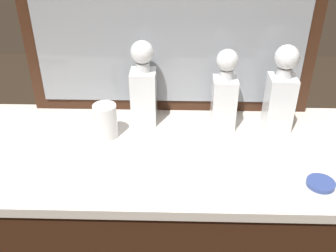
% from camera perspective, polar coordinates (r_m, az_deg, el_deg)
% --- Properties ---
extents(dresser, '(1.29, 0.52, 0.88)m').
position_cam_1_polar(dresser, '(1.44, -0.00, -17.86)').
color(dresser, '#381E11').
rests_on(dresser, ground_plane).
extents(dresser_mirror, '(0.93, 0.03, 0.56)m').
position_cam_1_polar(dresser_mirror, '(1.24, 0.31, 13.86)').
color(dresser_mirror, '#381E11').
rests_on(dresser_mirror, dresser).
extents(crystal_decanter_rear, '(0.07, 0.07, 0.26)m').
position_cam_1_polar(crystal_decanter_rear, '(1.21, 8.31, 4.22)').
color(crystal_decanter_rear, white).
rests_on(crystal_decanter_rear, dresser).
extents(crystal_decanter_far_left, '(0.08, 0.08, 0.28)m').
position_cam_1_polar(crystal_decanter_far_left, '(1.24, 16.25, 4.24)').
color(crystal_decanter_far_left, white).
rests_on(crystal_decanter_far_left, dresser).
extents(crystal_decanter_left, '(0.08, 0.08, 0.27)m').
position_cam_1_polar(crystal_decanter_left, '(1.23, -3.63, 5.21)').
color(crystal_decanter_left, white).
rests_on(crystal_decanter_left, dresser).
extents(crystal_tumbler_right, '(0.07, 0.07, 0.11)m').
position_cam_1_polar(crystal_tumbler_right, '(1.19, -9.19, 0.57)').
color(crystal_tumbler_right, white).
rests_on(crystal_tumbler_right, dresser).
extents(porcelain_dish, '(0.07, 0.07, 0.01)m').
position_cam_1_polar(porcelain_dish, '(1.08, 21.63, -7.90)').
color(porcelain_dish, '#33478C').
rests_on(porcelain_dish, dresser).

